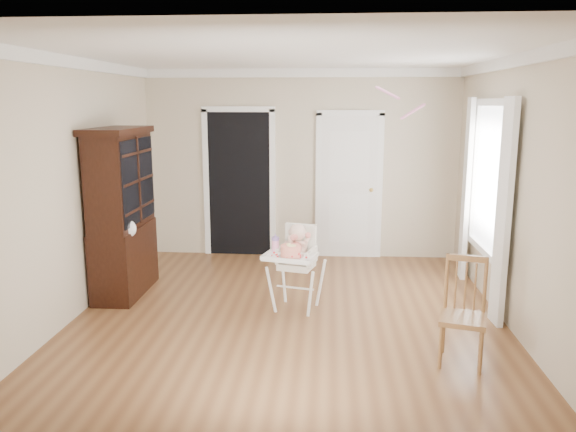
# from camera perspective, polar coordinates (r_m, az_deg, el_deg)

# --- Properties ---
(floor) EXTENTS (5.00, 5.00, 0.00)m
(floor) POSITION_cam_1_polar(r_m,az_deg,el_deg) (6.04, 0.01, -10.29)
(floor) COLOR brown
(floor) RESTS_ON ground
(ceiling) EXTENTS (5.00, 5.00, 0.00)m
(ceiling) POSITION_cam_1_polar(r_m,az_deg,el_deg) (5.63, 0.01, 16.17)
(ceiling) COLOR white
(ceiling) RESTS_ON wall_back
(wall_back) EXTENTS (4.50, 0.00, 4.50)m
(wall_back) POSITION_cam_1_polar(r_m,az_deg,el_deg) (8.15, 1.31, 5.24)
(wall_back) COLOR #C3B198
(wall_back) RESTS_ON floor
(wall_left) EXTENTS (0.00, 5.00, 5.00)m
(wall_left) POSITION_cam_1_polar(r_m,az_deg,el_deg) (6.26, -21.02, 2.54)
(wall_left) COLOR #C3B198
(wall_left) RESTS_ON floor
(wall_right) EXTENTS (0.00, 5.00, 5.00)m
(wall_right) POSITION_cam_1_polar(r_m,az_deg,el_deg) (5.95, 22.16, 2.03)
(wall_right) COLOR #C3B198
(wall_right) RESTS_ON floor
(crown_molding) EXTENTS (4.50, 5.00, 0.12)m
(crown_molding) POSITION_cam_1_polar(r_m,az_deg,el_deg) (5.62, 0.01, 15.56)
(crown_molding) COLOR white
(crown_molding) RESTS_ON ceiling
(doorway) EXTENTS (1.06, 0.05, 2.22)m
(doorway) POSITION_cam_1_polar(r_m,az_deg,el_deg) (8.26, -4.97, 3.59)
(doorway) COLOR black
(doorway) RESTS_ON wall_back
(closet_door) EXTENTS (0.96, 0.09, 2.13)m
(closet_door) POSITION_cam_1_polar(r_m,az_deg,el_deg) (8.17, 6.21, 2.88)
(closet_door) COLOR white
(closet_door) RESTS_ON wall_back
(window_right) EXTENTS (0.13, 1.84, 2.30)m
(window_right) POSITION_cam_1_polar(r_m,az_deg,el_deg) (6.70, 19.48, 2.65)
(window_right) COLOR white
(window_right) RESTS_ON wall_right
(high_chair) EXTENTS (0.68, 0.78, 0.95)m
(high_chair) POSITION_cam_1_polar(r_m,az_deg,el_deg) (6.10, 0.85, -4.26)
(high_chair) COLOR white
(high_chair) RESTS_ON floor
(baby) EXTENTS (0.27, 0.25, 0.44)m
(baby) POSITION_cam_1_polar(r_m,az_deg,el_deg) (6.08, 0.94, -2.89)
(baby) COLOR beige
(baby) RESTS_ON high_chair
(cake) EXTENTS (0.27, 0.27, 0.13)m
(cake) POSITION_cam_1_polar(r_m,az_deg,el_deg) (5.85, 0.27, -3.57)
(cake) COLOR silver
(cake) RESTS_ON high_chair
(sippy_cup) EXTENTS (0.08, 0.08, 0.20)m
(sippy_cup) POSITION_cam_1_polar(r_m,az_deg,el_deg) (6.05, -1.29, -2.84)
(sippy_cup) COLOR #FB99C6
(sippy_cup) RESTS_ON high_chair
(china_cabinet) EXTENTS (0.52, 1.16, 1.96)m
(china_cabinet) POSITION_cam_1_polar(r_m,az_deg,el_deg) (6.81, -16.48, 0.35)
(china_cabinet) COLOR black
(china_cabinet) RESTS_ON floor
(dining_chair) EXTENTS (0.47, 0.47, 0.93)m
(dining_chair) POSITION_cam_1_polar(r_m,az_deg,el_deg) (5.16, 17.37, -9.56)
(dining_chair) COLOR brown
(dining_chair) RESTS_ON floor
(streamer) EXTENTS (0.23, 0.46, 0.15)m
(streamer) POSITION_cam_1_polar(r_m,az_deg,el_deg) (6.30, 10.05, 12.25)
(streamer) COLOR pink
(streamer) RESTS_ON ceiling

